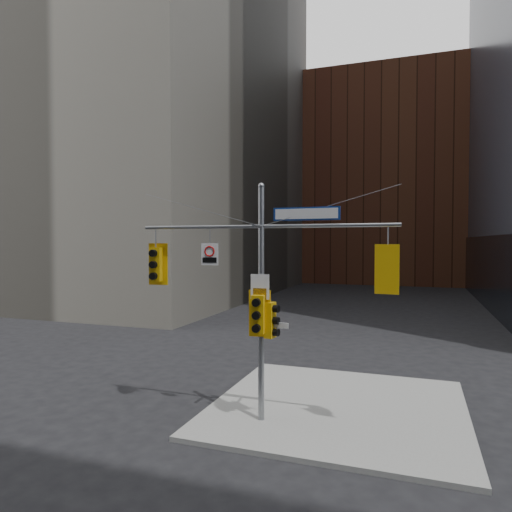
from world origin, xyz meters
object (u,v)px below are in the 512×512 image
Objects in this scene: street_sign_blade at (306,214)px; traffic_light_east_arm at (388,269)px; traffic_light_pole_front at (258,314)px; signal_assembly at (261,279)px; traffic_light_west_arm at (156,264)px; regulatory_sign_arm at (210,254)px; traffic_light_pole_side at (271,320)px.

traffic_light_east_arm is at bearing 2.78° from street_sign_blade.
traffic_light_pole_front is 3.27m from street_sign_blade.
signal_assembly is 3.67m from traffic_light_east_arm.
regulatory_sign_arm reaches higher than traffic_light_west_arm.
traffic_light_pole_front reaches higher than traffic_light_pole_side.
traffic_light_west_arm is at bearing -177.26° from street_sign_blade.
regulatory_sign_arm is at bearing 3.35° from traffic_light_east_arm.
traffic_light_pole_front is (-0.00, -0.27, -1.02)m from signal_assembly.
street_sign_blade reaches higher than traffic_light_east_arm.
traffic_light_pole_side is at bearing -5.70° from regulatory_sign_arm.
traffic_light_pole_side is 3.32m from street_sign_blade.
traffic_light_pole_front is at bearing -166.01° from street_sign_blade.
signal_assembly is 2.37m from street_sign_blade.
traffic_light_west_arm is 0.69× the size of street_sign_blade.
traffic_light_west_arm is 1.02× the size of traffic_light_east_arm.
signal_assembly reaches higher than traffic_light_pole_side.
regulatory_sign_arm is (-5.34, -0.02, 0.37)m from traffic_light_east_arm.
street_sign_blade is (1.37, 0.00, 1.93)m from signal_assembly.
signal_assembly is 5.93× the size of traffic_light_east_arm.
traffic_light_pole_side is (-3.33, -0.00, -1.60)m from traffic_light_east_arm.
traffic_light_pole_front is (-3.65, -0.27, -1.40)m from traffic_light_east_arm.
traffic_light_west_arm is 2.01× the size of regulatory_sign_arm.
regulatory_sign_arm is at bearing -179.31° from signal_assembly.
street_sign_blade reaches higher than regulatory_sign_arm.
signal_assembly is 11.69× the size of regulatory_sign_arm.
traffic_light_west_arm is 4.28m from traffic_light_pole_side.
traffic_light_pole_front is at bearing 138.88° from traffic_light_pole_side.
street_sign_blade is at bearing -5.82° from regulatory_sign_arm.
traffic_light_east_arm is at bearing -7.70° from traffic_light_west_arm.
signal_assembly is at bearing 99.51° from traffic_light_pole_side.
traffic_light_pole_front is (3.64, -0.28, -1.40)m from traffic_light_west_arm.
traffic_light_east_arm is 0.96× the size of traffic_light_pole_front.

